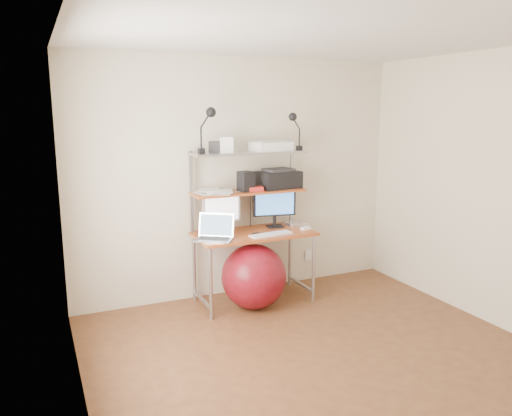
{
  "coord_description": "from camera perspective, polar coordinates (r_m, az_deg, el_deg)",
  "views": [
    {
      "loc": [
        -2.01,
        -3.06,
        1.98
      ],
      "look_at": [
        -0.11,
        1.15,
        1.05
      ],
      "focal_mm": 35.0,
      "sensor_mm": 36.0,
      "label": 1
    }
  ],
  "objects": [
    {
      "name": "box_white",
      "position": [
        4.95,
        -3.39,
        7.22
      ],
      "size": [
        0.16,
        0.14,
        0.15
      ],
      "primitive_type": "cube",
      "rotation": [
        0.0,
        0.0,
        -0.32
      ],
      "color": "white",
      "rests_on": "top_shelf"
    },
    {
      "name": "exercise_ball",
      "position": [
        5.03,
        -0.25,
        -7.84
      ],
      "size": [
        0.65,
        0.65,
        0.65
      ],
      "primitive_type": "sphere",
      "color": "maroon",
      "rests_on": "floor"
    },
    {
      "name": "monitor_black",
      "position": [
        5.27,
        2.11,
        0.31
      ],
      "size": [
        0.46,
        0.16,
        0.47
      ],
      "rotation": [
        0.0,
        0.0,
        -0.18
      ],
      "color": "black",
      "rests_on": "desktop"
    },
    {
      "name": "monitor_silver",
      "position": [
        5.0,
        -3.95,
        -0.27
      ],
      "size": [
        0.4,
        0.15,
        0.44
      ],
      "rotation": [
        0.0,
        0.0,
        0.06
      ],
      "color": "#B6B6BB",
      "rests_on": "desktop"
    },
    {
      "name": "laptop",
      "position": [
        4.83,
        -4.68,
        -2.94
      ],
      "size": [
        0.44,
        0.43,
        0.31
      ],
      "rotation": [
        0.0,
        0.0,
        -0.6
      ],
      "color": "silver",
      "rests_on": "desktop"
    },
    {
      "name": "keyboard",
      "position": [
        4.98,
        1.73,
        -3.01
      ],
      "size": [
        0.46,
        0.18,
        0.01
      ],
      "primitive_type": "cube",
      "rotation": [
        0.0,
        0.0,
        0.12
      ],
      "color": "white",
      "rests_on": "desktop"
    },
    {
      "name": "printer",
      "position": [
        5.28,
        2.57,
        3.35
      ],
      "size": [
        0.47,
        0.35,
        0.21
      ],
      "rotation": [
        0.0,
        0.0,
        0.13
      ],
      "color": "black",
      "rests_on": "mid_shelf"
    },
    {
      "name": "phone",
      "position": [
        4.96,
        0.25,
        -3.08
      ],
      "size": [
        0.08,
        0.14,
        0.01
      ],
      "primitive_type": "cube",
      "rotation": [
        0.0,
        0.0,
        -0.0
      ],
      "color": "black",
      "rests_on": "desktop"
    },
    {
      "name": "computer_desk",
      "position": [
        5.09,
        -0.55,
        -0.28
      ],
      "size": [
        1.2,
        0.6,
        1.57
      ],
      "color": "#BC5924",
      "rests_on": "ground"
    },
    {
      "name": "nas_cube",
      "position": [
        5.06,
        -1.16,
        3.07
      ],
      "size": [
        0.16,
        0.16,
        0.2
      ],
      "primitive_type": "cube",
      "rotation": [
        0.0,
        0.0,
        0.21
      ],
      "color": "black",
      "rests_on": "mid_shelf"
    },
    {
      "name": "clip_lamp_left",
      "position": [
        4.83,
        -5.41,
        10.0
      ],
      "size": [
        0.18,
        0.1,
        0.44
      ],
      "color": "black",
      "rests_on": "top_shelf"
    },
    {
      "name": "clip_lamp_right",
      "position": [
        5.18,
        4.38,
        9.67
      ],
      "size": [
        0.15,
        0.09,
        0.39
      ],
      "color": "black",
      "rests_on": "top_shelf"
    },
    {
      "name": "mouse",
      "position": [
        5.22,
        5.69,
        -2.32
      ],
      "size": [
        0.1,
        0.07,
        0.03
      ],
      "primitive_type": "cube",
      "rotation": [
        0.0,
        0.0,
        0.15
      ],
      "color": "white",
      "rests_on": "desktop"
    },
    {
      "name": "box_grey",
      "position": [
        4.95,
        -4.79,
        6.97
      ],
      "size": [
        0.14,
        0.14,
        0.11
      ],
      "primitive_type": "cube",
      "rotation": [
        0.0,
        0.0,
        -0.3
      ],
      "color": "#2D2D2F",
      "rests_on": "top_shelf"
    },
    {
      "name": "red_box",
      "position": [
        5.08,
        -0.12,
        2.2
      ],
      "size": [
        0.18,
        0.13,
        0.04
      ],
      "primitive_type": "cube",
      "rotation": [
        0.0,
        0.0,
        -0.19
      ],
      "color": "red",
      "rests_on": "mid_shelf"
    },
    {
      "name": "paper_stack",
      "position": [
        4.98,
        -4.79,
        1.89
      ],
      "size": [
        0.42,
        0.44,
        0.03
      ],
      "color": "white",
      "rests_on": "mid_shelf"
    },
    {
      "name": "mac_mini",
      "position": [
        5.4,
        4.46,
        -1.77
      ],
      "size": [
        0.22,
        0.22,
        0.04
      ],
      "primitive_type": "cube",
      "rotation": [
        0.0,
        0.0,
        -0.03
      ],
      "color": "silver",
      "rests_on": "desktop"
    },
    {
      "name": "room",
      "position": [
        3.73,
        8.79,
        -0.06
      ],
      "size": [
        3.6,
        3.6,
        3.6
      ],
      "color": "brown",
      "rests_on": "ground"
    },
    {
      "name": "scanner",
      "position": [
        5.17,
        1.72,
        7.13
      ],
      "size": [
        0.42,
        0.3,
        0.1
      ],
      "rotation": [
        0.0,
        0.0,
        0.1
      ],
      "color": "white",
      "rests_on": "top_shelf"
    },
    {
      "name": "wall_outlet",
      "position": [
        5.87,
        5.99,
        -5.37
      ],
      "size": [
        0.08,
        0.01,
        0.12
      ],
      "primitive_type": "cube",
      "color": "white",
      "rests_on": "room"
    }
  ]
}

